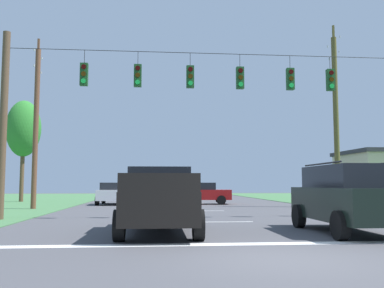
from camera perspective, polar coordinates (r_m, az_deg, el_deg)
The scene contains 16 objects.
ground_plane at distance 8.78m, azimuth 12.27°, elevation -14.63°, with size 120.00×120.00×0.00m, color #47474C.
stop_bar_stripe at distance 10.79m, azimuth 8.84°, elevation -12.89°, with size 14.34×0.45×0.01m, color white.
lane_dash_0 at distance 16.64m, azimuth 3.77°, elevation -10.23°, with size 0.15×2.50×0.01m, color white.
lane_dash_1 at distance 23.27m, azimuth 1.18°, elevation -8.82°, with size 0.15×2.50×0.01m, color white.
lane_dash_2 at distance 32.16m, azimuth -0.60°, elevation -7.83°, with size 0.15×2.50×0.01m, color white.
lane_dash_3 at distance 39.16m, azimuth -1.42°, elevation -7.37°, with size 0.15×2.50×0.01m, color white.
lane_dash_4 at distance 44.37m, azimuth -1.87°, elevation -7.12°, with size 0.15×2.50×0.01m, color white.
overhead_signal_span at distance 18.38m, azimuth 2.34°, elevation 4.02°, with size 17.10×0.31×7.72m.
pickup_truck at distance 13.03m, azimuth -4.34°, elevation -7.36°, with size 2.35×5.43×1.95m.
suv_black at distance 13.68m, azimuth 19.99°, elevation -6.57°, with size 2.25×4.82×2.05m.
distant_car_crossing_white at distance 28.58m, azimuth 18.83°, elevation -6.30°, with size 4.46×2.35×1.52m.
distant_car_oncoming at distance 30.95m, azimuth -10.32°, elevation -6.39°, with size 2.16×4.37×1.52m.
distant_car_far_parked at distance 30.88m, azimuth 1.14°, elevation -6.48°, with size 4.45×2.33×1.52m.
utility_pole_mid_right at distance 28.62m, azimuth 18.48°, elevation 3.40°, with size 0.33×1.99×11.56m.
utility_pole_near_left at distance 26.44m, azimuth -19.91°, elevation 2.57°, with size 0.30×1.75×9.92m.
tree_roadside_right at distance 37.26m, azimuth -21.36°, elevation 1.84°, with size 2.71×2.71×8.14m.
Camera 1 is at (-2.56, -8.27, 1.45)m, focal length 40.38 mm.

